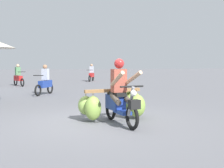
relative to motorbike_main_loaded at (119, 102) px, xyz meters
name	(u,v)px	position (x,y,z in m)	size (l,w,h in m)	color
ground_plane	(98,122)	(-0.56, -0.01, -0.49)	(120.00, 120.00, 0.00)	slate
motorbike_main_loaded	(119,102)	(0.00, 0.00, 0.00)	(1.80, 1.94, 1.58)	black
motorbike_distant_ahead_left	(91,74)	(1.31, 15.33, 0.08)	(0.76, 1.54, 1.40)	black
motorbike_distant_ahead_right	(45,82)	(-2.04, 6.40, 0.08)	(0.87, 1.47, 1.40)	black
motorbike_distant_far_ahead	(18,77)	(-3.88, 11.78, 0.08)	(0.89, 1.46, 1.40)	black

